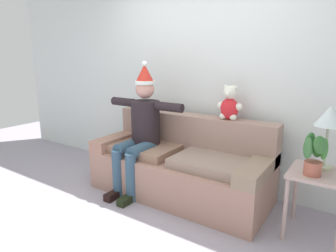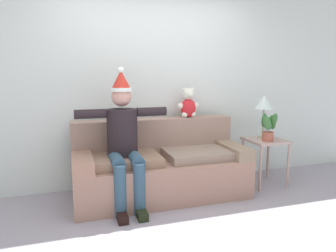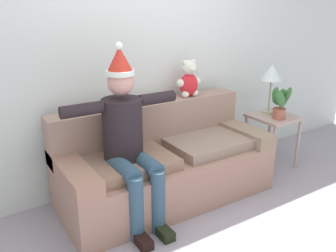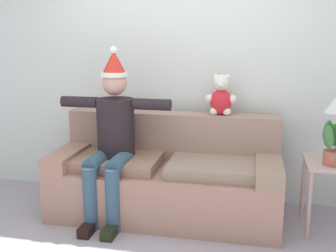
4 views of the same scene
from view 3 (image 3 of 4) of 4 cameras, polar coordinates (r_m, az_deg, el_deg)
back_wall at (r=3.59m, az=-5.02°, el=11.62°), size 7.00×0.10×2.70m
couch at (r=3.44m, az=-0.62°, el=-6.04°), size 2.04×0.86×0.90m
person_seated at (r=2.94m, az=-6.51°, el=-1.61°), size 1.02×0.77×1.53m
teddy_bear at (r=3.66m, az=3.41°, el=7.41°), size 0.29×0.17×0.38m
side_table at (r=4.23m, az=16.57°, el=0.23°), size 0.47×0.49×0.61m
table_lamp at (r=4.17m, az=16.42°, el=7.92°), size 0.24×0.24×0.57m
potted_plant at (r=4.05m, az=17.67°, el=3.77°), size 0.22×0.28×0.39m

